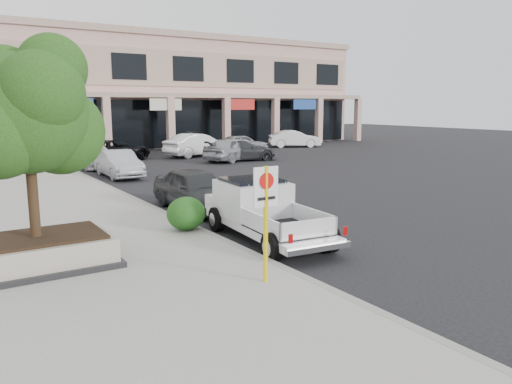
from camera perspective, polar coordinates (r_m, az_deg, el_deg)
ground at (r=12.85m, az=5.27°, el=-6.38°), size 120.00×120.00×0.00m
sidewalk at (r=16.23m, az=-24.40°, el=-3.50°), size 8.00×52.00×0.15m
curb at (r=17.20m, az=-11.30°, el=-2.07°), size 0.20×52.00×0.15m
strip_mall at (r=46.36m, az=-13.23°, el=11.15°), size 40.55×12.43×9.50m
planter at (r=11.80m, az=-23.71°, el=-6.29°), size 3.20×2.20×0.68m
planter_tree at (r=11.55m, az=-24.20°, el=8.14°), size 2.90×2.55×4.00m
no_parking_sign at (r=9.64m, az=1.13°, el=-1.86°), size 0.55×0.09×2.30m
hedge at (r=14.01m, az=-7.98°, el=-2.45°), size 1.10×0.99×0.93m
pickup_truck at (r=13.29m, az=1.33°, el=-2.29°), size 2.29×5.14×1.57m
curb_car_a at (r=17.33m, az=-6.84°, el=0.33°), size 1.85×4.29×1.44m
curb_car_b at (r=25.89m, az=-15.42°, el=3.13°), size 1.48×4.13×1.35m
curb_car_c at (r=30.46m, az=-18.23°, el=4.01°), size 2.31×4.93×1.39m
curb_car_d at (r=35.09m, az=-20.99°, el=4.53°), size 2.85×5.09×1.35m
lot_car_a at (r=32.21m, az=-2.65°, el=4.93°), size 4.88×3.51×1.55m
lot_car_b at (r=35.30m, az=-6.72°, el=5.36°), size 5.12×2.82×1.60m
lot_car_c at (r=32.41m, az=-1.69°, el=4.77°), size 4.83×2.67×1.32m
lot_car_d at (r=33.48m, az=-15.90°, el=4.60°), size 5.34×3.59×1.36m
lot_car_e at (r=38.06m, az=-1.59°, el=5.58°), size 4.17×2.07×1.37m
lot_car_f at (r=42.81m, az=4.42°, el=6.09°), size 4.56×3.23×1.43m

